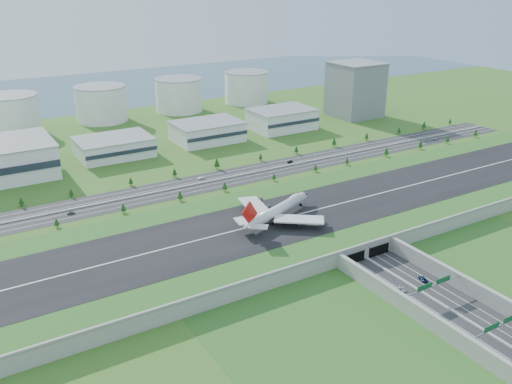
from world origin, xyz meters
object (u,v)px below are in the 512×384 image
fuel_tank_a (12,114)px  car_4 (71,213)px  car_7 (201,178)px  car_5 (290,162)px  car_1 (468,337)px  boeing_747 (278,210)px  office_tower (355,90)px  car_2 (423,279)px  car_6 (436,139)px  car_0 (403,289)px

fuel_tank_a → car_4: fuel_tank_a is taller
car_7 → car_5: bearing=94.9°
car_1 → boeing_747: bearing=74.8°
boeing_747 → car_5: size_ratio=11.84×
office_tower → car_1: 382.10m
car_2 → car_4: size_ratio=1.23×
office_tower → car_6: office_tower is taller
car_0 → car_2: size_ratio=0.84×
office_tower → car_1: size_ratio=13.60×
office_tower → car_1: (-210.02, -318.09, -26.71)m
car_0 → car_2: car_0 is taller
fuel_tank_a → car_6: bearing=-34.6°
car_4 → boeing_747: bearing=-127.9°
fuel_tank_a → car_2: fuel_tank_a is taller
car_7 → car_0: bearing=12.0°
office_tower → car_4: office_tower is taller
car_2 → car_6: bearing=-119.2°
fuel_tank_a → car_5: size_ratio=9.71×
car_4 → car_7: size_ratio=0.87×
office_tower → car_5: (-145.98, -94.47, -26.53)m
car_2 → car_7: bearing=-59.9°
fuel_tank_a → car_1: fuel_tank_a is taller
car_2 → car_6: car_2 is taller
car_1 → car_6: (214.44, 209.16, 0.10)m
car_2 → car_4: 212.82m
car_5 → car_7: car_5 is taller
car_1 → car_4: 238.15m
car_1 → car_4: bearing=96.6°
car_1 → car_4: size_ratio=0.83×
car_7 → office_tower: bearing=119.2°
boeing_747 → car_6: boeing_747 is taller
car_2 → car_6: (195.45, 167.29, -0.07)m
car_2 → car_4: bearing=-32.6°
office_tower → boeing_747: office_tower is taller
office_tower → fuel_tank_a: (-320.00, 115.00, -10.00)m
car_4 → car_5: bearing=-82.0°
car_7 → car_6: bearing=92.6°
car_2 → car_6: 257.27m
boeing_747 → car_7: bearing=68.7°
car_0 → car_4: car_0 is taller
boeing_747 → car_4: 131.15m
car_4 → car_6: size_ratio=0.88×
boeing_747 → car_1: 125.64m
car_5 → car_2: bearing=-28.4°
fuel_tank_a → car_0: 409.21m
fuel_tank_a → car_0: (113.65, -392.76, -16.53)m
boeing_747 → car_6: (226.84, 84.80, -12.77)m
fuel_tank_a → car_2: bearing=-71.8°
fuel_tank_a → car_6: fuel_tank_a is taller
car_2 → car_7: (-32.04, 184.31, -0.02)m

